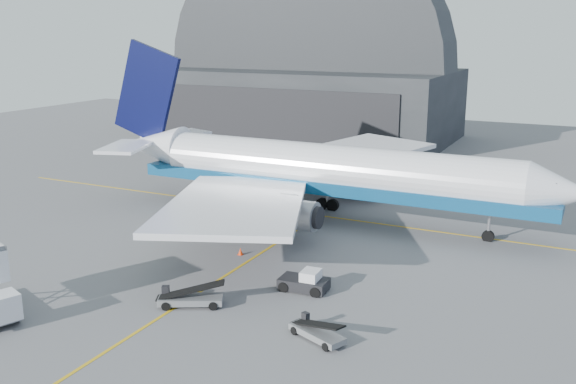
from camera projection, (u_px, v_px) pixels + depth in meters
The scene contains 8 objects.
ground at pixel (216, 282), 49.11m from camera, with size 200.00×200.00×0.00m, color #565659.
taxi_lines at pixel (289, 235), 60.12m from camera, with size 80.00×42.12×0.02m.
hangar at pixel (308, 83), 112.64m from camera, with size 50.00×28.30×28.00m.
airliner at pixel (315, 170), 64.70m from camera, with size 50.77×49.23×17.82m.
pushback_tug at pixel (305, 282), 47.40m from camera, with size 3.69×2.30×1.65m.
belt_loader_a at pixel (190, 298), 44.72m from camera, with size 4.70×3.38×1.82m.
belt_loader_b at pixel (317, 332), 39.92m from camera, with size 4.18×2.73×1.59m.
traffic_cone at pixel (240, 251), 54.95m from camera, with size 0.41×0.41×0.60m.
Camera 1 is at (25.25, -38.72, 18.79)m, focal length 40.00 mm.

